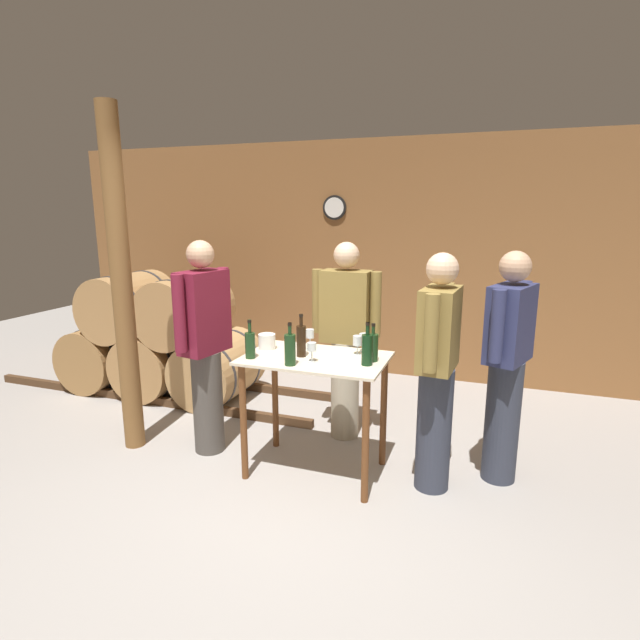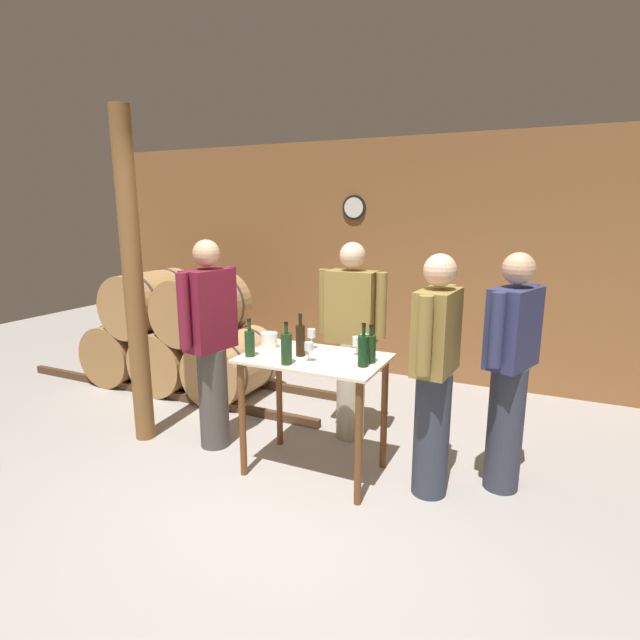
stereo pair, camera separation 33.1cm
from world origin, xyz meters
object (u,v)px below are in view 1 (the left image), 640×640
wooden_post (122,285)px  wine_bottle_right (367,349)px  ice_bucket (267,341)px  wine_glass_near_center (312,348)px  wine_glass_far_side (364,339)px  person_host (437,369)px  person_visitor_with_scarf (507,364)px  wine_glass_near_left (310,335)px  person_visitor_near_door (205,343)px  wine_bottle_far_right (373,347)px  person_visitor_bearded (346,337)px  wine_glass_near_right (357,341)px  wine_bottle_left (301,340)px  wine_bottle_center (290,349)px  wine_bottle_far_left (250,344)px

wooden_post → wine_bottle_right: size_ratio=9.11×
ice_bucket → wine_glass_near_center: bearing=-24.0°
wine_bottle_right → wine_glass_far_side: wine_bottle_right is taller
person_host → person_visitor_with_scarf: 0.53m
wine_glass_near_left → person_visitor_with_scarf: (1.40, 0.17, -0.13)m
wine_glass_far_side → person_host: (0.56, -0.17, -0.12)m
ice_bucket → person_visitor_near_door: (-0.52, -0.05, -0.05)m
wooden_post → person_visitor_with_scarf: 2.94m
person_visitor_with_scarf → person_visitor_near_door: person_visitor_near_door is taller
person_host → wine_bottle_far_right: bearing=-176.5°
person_visitor_bearded → wooden_post: bearing=-154.4°
wine_glass_near_left → wine_glass_near_right: bearing=-3.2°
wine_bottle_left → wine_bottle_center: 0.22m
wine_bottle_far_left → ice_bucket: (0.01, 0.25, -0.04)m
wine_bottle_left → person_visitor_near_door: size_ratio=0.18×
wine_bottle_center → wine_bottle_right: (0.49, 0.18, -0.00)m
wine_bottle_right → wine_bottle_far_right: (0.02, 0.10, -0.01)m
wine_bottle_left → wine_glass_near_right: wine_bottle_left is taller
wine_bottle_center → person_visitor_near_door: person_visitor_near_door is taller
wine_bottle_far_left → person_visitor_near_door: 0.56m
wine_glass_near_center → person_host: 0.86m
wine_glass_far_side → person_visitor_near_door: size_ratio=0.08×
wine_bottle_far_right → wine_glass_far_side: (-0.12, 0.20, -0.00)m
wine_bottle_left → wine_glass_near_left: (-0.01, 0.20, -0.01)m
wine_bottle_far_left → wine_glass_far_side: size_ratio=2.01×
wooden_post → wine_bottle_far_right: 2.01m
wooden_post → person_visitor_bearded: size_ratio=1.62×
wooden_post → ice_bucket: 1.23m
person_visitor_with_scarf → wine_glass_near_left: bearing=-173.0°
wine_bottle_left → wine_bottle_far_right: bearing=6.9°
wine_glass_near_right → wine_glass_far_side: (0.03, 0.09, -0.00)m
wine_glass_near_center → ice_bucket: 0.48m
ice_bucket → wine_bottle_left: bearing=-16.3°
person_visitor_with_scarf → person_visitor_bearded: (-1.27, 0.30, 0.01)m
person_visitor_with_scarf → person_visitor_near_door: size_ratio=0.98×
wine_bottle_far_left → person_visitor_with_scarf: person_visitor_with_scarf is taller
wine_bottle_center → wine_bottle_right: 0.52m
wine_bottle_far_left → person_visitor_bearded: bearing=61.5°
wooden_post → wine_bottle_far_left: (1.14, -0.07, -0.35)m
wine_bottle_right → wine_glass_near_left: wine_bottle_right is taller
wooden_post → person_host: (2.42, 0.18, -0.47)m
wine_bottle_far_right → wine_bottle_left: bearing=-173.1°
wooden_post → person_visitor_near_door: bearing=12.2°
person_visitor_bearded → wine_glass_far_side: bearing=-57.2°
wine_glass_near_left → person_visitor_near_door: size_ratio=0.09×
wine_bottle_left → wine_bottle_right: wine_bottle_left is taller
wine_glass_near_left → person_visitor_near_door: (-0.82, -0.15, -0.11)m
wine_bottle_left → person_host: person_host is taller
wine_glass_near_left → person_host: 0.97m
wooden_post → wine_bottle_center: (1.47, -0.13, -0.34)m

